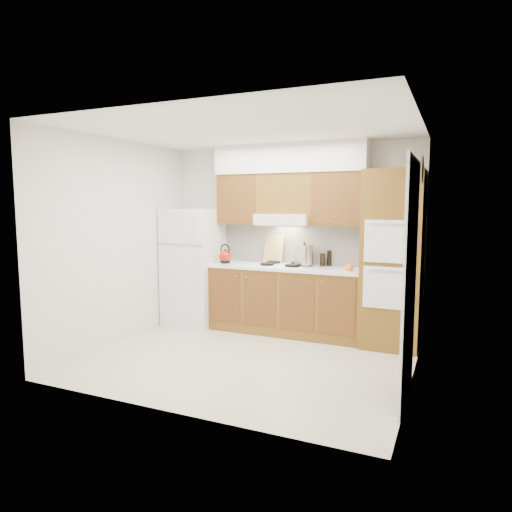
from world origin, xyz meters
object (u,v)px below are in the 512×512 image
(fridge, at_px, (194,266))
(kettle, at_px, (225,256))
(oven_cabinet, at_px, (392,260))
(stock_pot, at_px, (304,255))

(fridge, bearing_deg, kettle, -3.32)
(oven_cabinet, xyz_separation_m, stock_pot, (-1.17, 0.09, -0.00))
(stock_pot, bearing_deg, fridge, -175.86)
(kettle, relative_size, stock_pot, 0.69)
(fridge, xyz_separation_m, stock_pot, (1.67, 0.12, 0.24))
(fridge, distance_m, kettle, 0.57)
(kettle, height_order, stock_pot, stock_pot)
(fridge, relative_size, stock_pot, 6.62)
(oven_cabinet, height_order, kettle, oven_cabinet)
(fridge, xyz_separation_m, kettle, (0.54, -0.03, 0.18))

